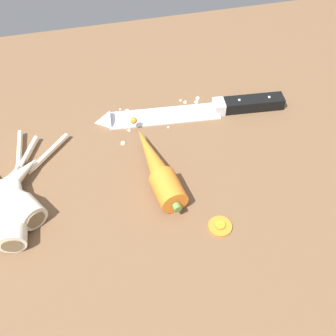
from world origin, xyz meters
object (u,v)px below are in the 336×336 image
at_px(whole_carrot, 157,167).
at_px(parsnip_back, 2,194).
at_px(chefs_knife, 187,111).
at_px(parsnip_mid_right, 6,188).
at_px(parsnip_front, 14,201).
at_px(parsnip_mid_left, 15,197).
at_px(carrot_slice_stray_near, 220,226).

height_order(whole_carrot, parsnip_back, whole_carrot).
height_order(chefs_knife, parsnip_mid_right, parsnip_mid_right).
xyz_separation_m(parsnip_front, parsnip_mid_right, (-0.01, 0.03, 0.00)).
bearing_deg(parsnip_mid_left, carrot_slice_stray_near, -20.64).
height_order(parsnip_mid_left, parsnip_mid_right, same).
relative_size(parsnip_mid_left, carrot_slice_stray_near, 4.56).
bearing_deg(parsnip_back, carrot_slice_stray_near, -21.35).
relative_size(chefs_knife, carrot_slice_stray_near, 10.01).
bearing_deg(carrot_slice_stray_near, parsnip_mid_left, 159.36).
bearing_deg(chefs_knife, parsnip_back, -158.49).
bearing_deg(parsnip_back, chefs_knife, 21.51).
distance_m(parsnip_mid_left, carrot_slice_stray_near, 0.31).
bearing_deg(whole_carrot, carrot_slice_stray_near, -59.49).
distance_m(chefs_knife, carrot_slice_stray_near, 0.25).
bearing_deg(whole_carrot, chefs_knife, 56.96).
bearing_deg(carrot_slice_stray_near, whole_carrot, 120.51).
xyz_separation_m(whole_carrot, parsnip_back, (-0.24, 0.00, -0.00)).
xyz_separation_m(chefs_knife, parsnip_mid_right, (-0.31, -0.12, 0.01)).
bearing_deg(parsnip_mid_right, parsnip_mid_left, -58.62).
bearing_deg(parsnip_mid_right, chefs_knife, 20.35).
height_order(parsnip_front, carrot_slice_stray_near, parsnip_front).
bearing_deg(whole_carrot, parsnip_mid_left, -177.97).
bearing_deg(parsnip_mid_right, parsnip_front, -66.14).
height_order(parsnip_front, parsnip_back, same).
relative_size(chefs_knife, whole_carrot, 1.69).
height_order(whole_carrot, parsnip_front, whole_carrot).
bearing_deg(parsnip_front, parsnip_back, 134.75).
bearing_deg(whole_carrot, parsnip_front, -176.11).
distance_m(parsnip_back, carrot_slice_stray_near, 0.33).
xyz_separation_m(chefs_knife, whole_carrot, (-0.08, -0.13, 0.01)).
bearing_deg(whole_carrot, parsnip_back, 179.13).
relative_size(parsnip_mid_left, parsnip_mid_right, 0.95).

